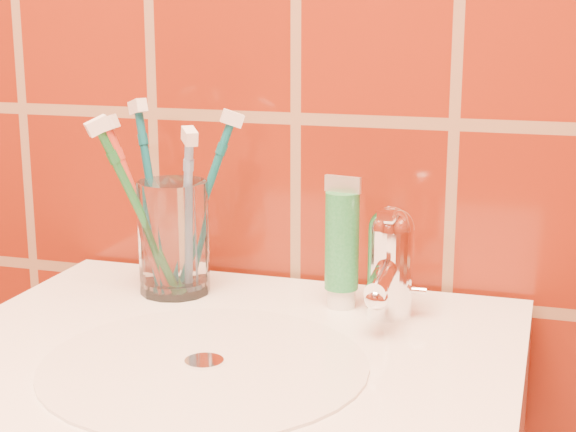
% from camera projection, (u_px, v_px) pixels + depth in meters
% --- Properties ---
extents(glass_tumbler, '(0.10, 0.10, 0.13)m').
position_uv_depth(glass_tumbler, '(174.00, 237.00, 1.00)').
color(glass_tumbler, white).
rests_on(glass_tumbler, pedestal_sink).
extents(toothpaste_tube, '(0.04, 0.04, 0.14)m').
position_uv_depth(toothpaste_tube, '(342.00, 247.00, 0.95)').
color(toothpaste_tube, white).
rests_on(toothpaste_tube, pedestal_sink).
extents(faucet, '(0.05, 0.11, 0.12)m').
position_uv_depth(faucet, '(390.00, 258.00, 0.92)').
color(faucet, white).
rests_on(faucet, pedestal_sink).
extents(toothbrush_0, '(0.10, 0.10, 0.20)m').
position_uv_depth(toothbrush_0, '(140.00, 208.00, 0.99)').
color(toothbrush_0, '#B03625').
rests_on(toothbrush_0, glass_tumbler).
extents(toothbrush_1, '(0.15, 0.13, 0.22)m').
position_uv_depth(toothbrush_1, '(203.00, 203.00, 1.00)').
color(toothbrush_1, '#0D606D').
rests_on(toothbrush_1, glass_tumbler).
extents(toothbrush_2, '(0.10, 0.11, 0.21)m').
position_uv_depth(toothbrush_2, '(187.00, 214.00, 0.97)').
color(toothbrush_2, '#6C8FC0').
rests_on(toothbrush_2, glass_tumbler).
extents(toothbrush_3, '(0.17, 0.17, 0.23)m').
position_uv_depth(toothbrush_3, '(140.00, 211.00, 0.96)').
color(toothbrush_3, '#1C6931').
rests_on(toothbrush_3, glass_tumbler).
extents(toothbrush_4, '(0.13, 0.13, 0.23)m').
position_uv_depth(toothbrush_4, '(152.00, 198.00, 1.00)').
color(toothbrush_4, '#0C5567').
rests_on(toothbrush_4, glass_tumbler).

